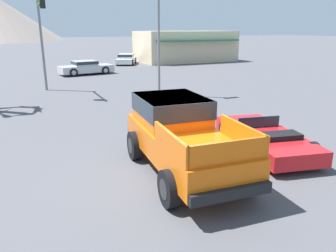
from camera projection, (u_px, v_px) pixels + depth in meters
The scene contains 8 objects.
ground_plane at pixel (174, 168), 9.29m from camera, with size 320.00×320.00×0.00m, color #4C4C51.
orange_pickup_truck at pixel (179, 131), 8.93m from camera, with size 2.54×5.18×1.95m.
red_convertible_car at pixel (265, 138), 10.56m from camera, with size 2.61×4.50×0.99m.
parked_car_silver at pixel (86, 67), 28.25m from camera, with size 4.71×2.39×1.17m.
parked_car_white at pixel (126, 59), 36.44m from camera, with size 3.47×4.61×1.14m.
traffic_light_main at pixel (41, 22), 18.88m from camera, with size 0.38×3.39×6.02m.
street_lamp_post at pixel (159, 12), 18.09m from camera, with size 0.90×0.24×7.81m.
storefront_building at pixel (185, 46), 39.62m from camera, with size 11.37×6.80×3.55m.
Camera 1 is at (-3.80, -7.68, 3.78)m, focal length 35.00 mm.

